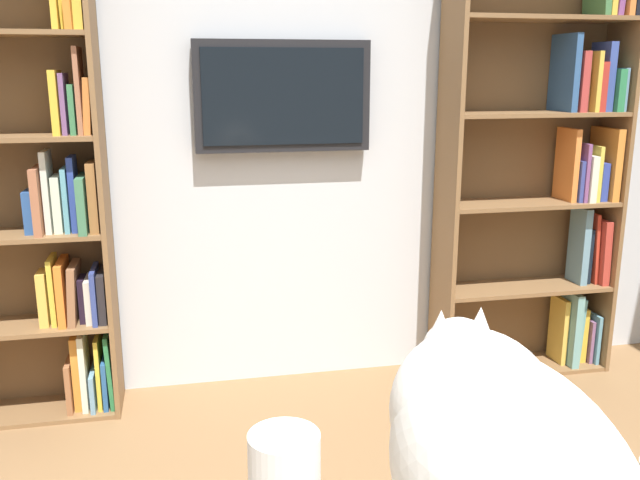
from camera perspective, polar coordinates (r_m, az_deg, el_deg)
wall_back at (r=3.24m, az=-3.07°, el=11.17°), size 4.52×0.06×2.70m
bookshelf_left at (r=3.55m, az=18.78°, el=6.40°), size 0.89×0.28×2.19m
bookshelf_right at (r=3.14m, az=-22.76°, el=2.92°), size 0.77×0.28×2.08m
wall_mounted_tv at (r=3.15m, az=-3.12°, el=11.93°), size 0.80×0.07×0.50m
cat at (r=1.13m, az=14.54°, el=-17.40°), size 0.32×0.71×0.39m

